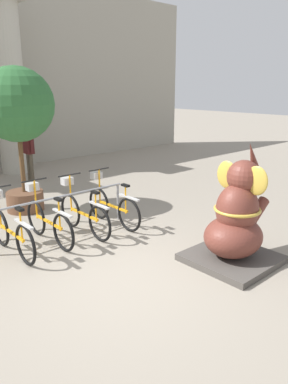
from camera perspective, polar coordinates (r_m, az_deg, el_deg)
name	(u,v)px	position (r m, az deg, el deg)	size (l,w,h in m)	color
ground_plane	(123,277)	(5.56, -3.29, -12.81)	(60.00, 60.00, 0.00)	gray
column_right	(9,87)	(12.39, -19.87, 14.84)	(1.12, 1.12, 5.16)	#BCB7A8
bike_rack	(62,206)	(6.93, -12.37, -2.06)	(2.66, 0.05, 0.77)	gray
bicycle_0	(11,231)	(6.46, -19.63, -5.59)	(0.48, 1.63, 1.06)	black
bicycle_1	(48,220)	(6.76, -14.45, -4.17)	(0.48, 1.63, 1.06)	black
bicycle_2	(83,212)	(7.03, -9.28, -3.09)	(0.48, 1.63, 1.06)	black
bicycle_3	(112,205)	(7.41, -4.89, -1.93)	(0.48, 1.63, 1.06)	black
elephant_statue	(236,222)	(5.95, 13.86, -4.47)	(1.27, 1.27, 1.89)	#4C4742
person_pedestrian	(29,147)	(11.15, -17.17, 6.51)	(0.22, 0.47, 1.63)	brown
potted_tree	(17,112)	(8.33, -18.76, 11.52)	(1.55, 1.55, 3.07)	brown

